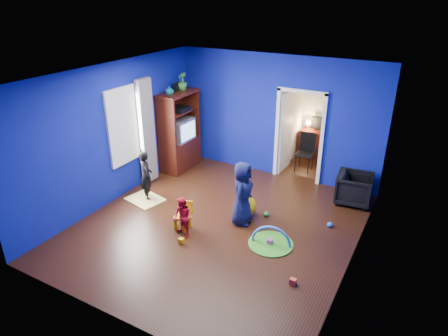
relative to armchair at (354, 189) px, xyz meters
The scene contains 33 objects.
floor 3.04m from the armchair, 133.28° to the right, with size 5.00×5.50×0.01m, color black.
ceiling 3.97m from the armchair, 133.28° to the right, with size 5.00×5.50×0.01m, color white.
wall_back 2.42m from the armchair, 165.13° to the left, with size 5.00×0.02×2.90m, color navy.
wall_front 5.48m from the armchair, 112.71° to the right, with size 5.00×0.02×2.90m, color navy.
wall_left 5.20m from the armchair, 154.30° to the right, with size 0.02×5.50×2.90m, color navy.
wall_right 2.50m from the armchair, 78.98° to the right, with size 0.02×5.50×2.90m, color navy.
alcove 2.24m from the armchair, 135.92° to the left, with size 1.00×1.75×2.50m, color silver, non-canonical shape.
armchair is the anchor object (origin of this frame).
child_black 4.44m from the armchair, 153.48° to the right, with size 0.40×0.26×1.10m, color black.
child_navy 2.56m from the armchair, 132.81° to the right, with size 0.63×0.41×1.28m, color #0E1836.
toddler_red 3.74m from the armchair, 131.20° to the right, with size 0.38×0.30×0.79m, color red.
vase 4.66m from the armchair, behind, with size 0.20×0.20×0.21m, color #0D5168.
potted_plant 4.67m from the armchair, behind, with size 0.24×0.24×0.43m, color green.
tv_armoire 4.35m from the armchair, behind, with size 0.58×1.14×1.96m, color #41170A.
crt_tv 4.31m from the armchair, behind, with size 0.46×0.70×0.54m, color silver.
yellow_blanket 4.50m from the armchair, 152.33° to the right, with size 0.75×0.60×0.03m, color #F2E07A.
hopper_ball 2.40m from the armchair, 137.75° to the right, with size 0.44×0.44×0.44m, color yellow.
kid_chair 3.70m from the armchair, 135.00° to the right, with size 0.28×0.28×0.50m, color yellow.
play_mat 2.48m from the armchair, 112.36° to the right, with size 0.81×0.81×0.02m, color green.
toy_arch 2.48m from the armchair, 112.36° to the right, with size 0.73×0.73×0.05m, color #3F8CD8.
window_left 5.07m from the armchair, 157.90° to the right, with size 0.03×0.95×1.55m, color white.
curtain 4.72m from the armchair, 163.69° to the right, with size 0.14×0.42×2.40m, color slate.
doorway 1.73m from the armchair, 159.51° to the left, with size 1.16×0.10×2.10m, color white.
study_desk 2.53m from the armchair, 125.54° to the left, with size 0.88×0.44×0.75m, color #3D140A.
desk_monitor 2.70m from the armchair, 124.02° to the left, with size 0.40×0.05×0.32m, color black.
desk_lamp 2.81m from the armchair, 129.57° to the left, with size 0.14×0.14×0.14m, color #FFD88C.
folding_chair 1.84m from the armchair, 143.23° to the left, with size 0.40×0.40×0.92m, color black.
book_shelf 3.12m from the armchair, 124.15° to the left, with size 0.88×0.24×0.04m, color white.
toy_0 3.11m from the armchair, 94.03° to the right, with size 0.10×0.08×0.10m, color red.
toy_1 1.24m from the armchair, 97.66° to the right, with size 0.11×0.11×0.11m, color blue.
toy_2 3.85m from the armchair, 127.97° to the right, with size 0.10×0.08×0.10m, color #EBA20C.
toy_3 2.01m from the armchair, 134.35° to the right, with size 0.11×0.11×0.11m, color green.
toy_4 2.49m from the armchair, 112.62° to the right, with size 0.10×0.08×0.10m, color #CE4D9A.
Camera 1 is at (3.30, -5.71, 4.22)m, focal length 32.00 mm.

